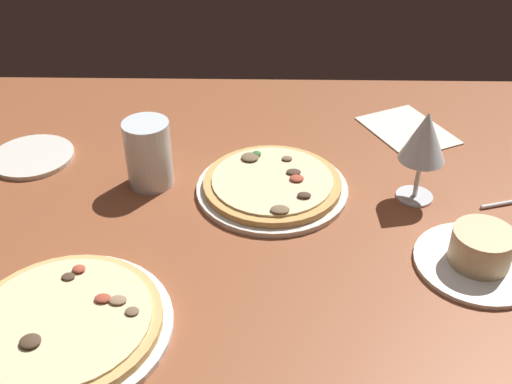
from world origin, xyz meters
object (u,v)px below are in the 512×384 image
Objects in this scene: pizza_side at (65,324)px; pizza_main at (272,185)px; wine_glass_far at (424,139)px; paper_menu at (408,130)px; side_plate at (32,157)px; water_glass at (149,158)px; ramekin_on_saucer at (480,253)px.

pizza_main is at bearing -129.66° from pizza_side.
paper_menu is (-3.00, -23.07, -11.32)cm from wine_glass_far.
pizza_side reaches higher than side_plate.
paper_menu is at bearing -170.62° from side_plate.
pizza_main is at bearing 173.94° from water_glass.
paper_menu is at bearing -141.59° from pizza_main.
pizza_side is 35.72cm from water_glass.
side_plate reaches higher than paper_menu.
water_glass is 52.75cm from paper_menu.
pizza_side is at bearing 50.34° from pizza_main.
ramekin_on_saucer is at bearing 158.02° from water_glass.
paper_menu is at bearing -85.70° from ramekin_on_saucer.
wine_glass_far is (6.04, -17.29, 9.20)cm from ramekin_on_saucer.
pizza_main is 46.11cm from side_plate.
pizza_main is 35.70cm from ramekin_on_saucer.
pizza_side is 59.29cm from ramekin_on_saucer.
pizza_side is 2.36× the size of water_glass.
wine_glass_far reaches higher than water_glass.
water_glass reaches higher than side_plate.
paper_menu is at bearing -135.04° from pizza_side.
wine_glass_far reaches higher than pizza_main.
wine_glass_far reaches higher than ramekin_on_saucer.
wine_glass_far is 1.36× the size of water_glass.
side_plate is (17.91, -42.51, -0.77)cm from pizza_side.
paper_menu is at bearing -97.41° from wine_glass_far.
water_glass is at bearing -21.98° from ramekin_on_saucer.
wine_glass_far is 71.19cm from side_plate.
pizza_main is at bearing 167.79° from side_plate.
water_glass is (51.81, -20.91, 2.88)cm from ramekin_on_saucer.
wine_glass_far is at bearing 176.82° from pizza_main.
paper_menu is (3.04, -40.36, -2.12)cm from ramekin_on_saucer.
side_plate is 0.86× the size of paper_menu.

